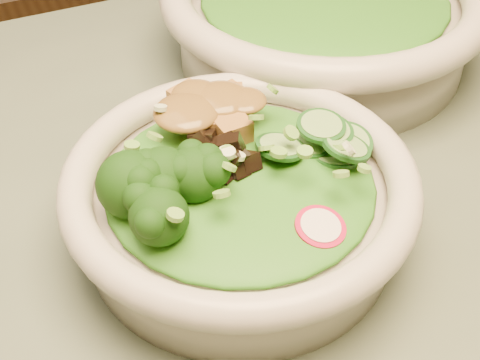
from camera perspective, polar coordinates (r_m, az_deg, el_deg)
name	(u,v)px	position (r m, az deg, el deg)	size (l,w,h in m)	color
dining_table	(471,260)	(0.65, 19.13, -6.48)	(1.20, 0.80, 0.75)	black
salad_bowl	(240,200)	(0.45, 0.00, -1.73)	(0.24, 0.24, 0.06)	beige
side_bowl	(323,17)	(0.64, 7.07, 13.68)	(0.30, 0.30, 0.08)	beige
lettuce_bed	(240,179)	(0.44, 0.00, 0.10)	(0.18, 0.18, 0.02)	#226314
broccoli_florets	(163,194)	(0.41, -6.60, -1.17)	(0.07, 0.06, 0.04)	black
radish_slices	(291,231)	(0.40, 4.38, -4.38)	(0.10, 0.04, 0.02)	#B50D36
cucumber_slices	(315,142)	(0.45, 6.42, 3.27)	(0.06, 0.06, 0.03)	#7AAE60
mushroom_heap	(232,156)	(0.44, -0.68, 2.05)	(0.06, 0.06, 0.04)	black
tofu_cubes	(203,121)	(0.47, -3.14, 5.02)	(0.08, 0.05, 0.03)	olive
peanut_sauce	(203,108)	(0.46, -3.19, 6.15)	(0.06, 0.05, 0.01)	brown
scallion_garnish	(240,155)	(0.42, 0.00, 2.15)	(0.17, 0.17, 0.02)	#6DAC3D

